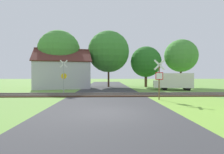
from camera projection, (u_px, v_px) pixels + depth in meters
ground_plane at (108, 113)px, 9.19m from camera, size 160.00×160.00×0.00m
road_asphalt at (108, 106)px, 11.19m from camera, size 7.31×80.00×0.01m
rail_track at (107, 95)px, 17.08m from camera, size 60.00×2.60×0.22m
stop_sign_near at (159, 77)px, 14.17m from camera, size 0.87×0.18×3.27m
crossing_sign_far at (64, 75)px, 19.10m from camera, size 0.88×0.15×3.67m
house at (63, 74)px, 26.97m from camera, size 9.47×8.42×6.11m
tree_center at (109, 52)px, 29.22m from camera, size 6.91×6.91×9.38m
tree_left at (59, 51)px, 27.93m from camera, size 6.70×6.70×9.13m
tree_right at (146, 62)px, 29.27m from camera, size 5.13×5.13×6.79m
tree_far at (181, 56)px, 28.77m from camera, size 5.35×5.35×7.86m
mail_truck at (174, 81)px, 23.18m from camera, size 5.16×2.76×2.24m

